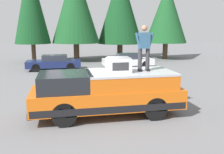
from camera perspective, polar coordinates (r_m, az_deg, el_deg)
name	(u,v)px	position (r m, az deg, el deg)	size (l,w,h in m)	color
ground_plane	(86,114)	(9.76, -5.86, -8.35)	(90.00, 90.00, 0.00)	slate
pickup_truck	(107,92)	(9.39, -1.15, -3.50)	(2.01, 5.54, 1.65)	orange
compressor_unit	(119,65)	(9.09, 1.51, 2.78)	(0.65, 0.84, 0.56)	silver
person_on_truck_bed	(144,47)	(9.41, 7.29, 6.81)	(0.29, 0.72, 1.69)	#333338
parked_car_white	(128,61)	(20.81, 3.67, 3.75)	(1.64, 4.10, 1.16)	white
parked_car_navy	(54,62)	(20.10, -13.06, 3.23)	(1.64, 4.10, 1.16)	navy
conifer_far_left	(167,13)	(27.21, 12.28, 14.00)	(4.29, 4.29, 7.77)	#4C3826
conifer_left	(120,7)	(26.98, 1.86, 15.58)	(4.71, 4.71, 9.11)	#4C3826
conifer_center_left	(75,4)	(25.21, -8.34, 16.07)	(4.60, 4.60, 9.17)	#4C3826
conifer_center_right	(31,3)	(24.88, -17.95, 15.74)	(3.28, 3.28, 9.18)	#4C3826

